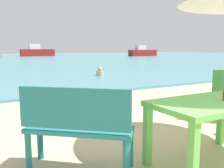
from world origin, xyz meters
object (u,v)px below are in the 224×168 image
at_px(swimmer_person, 100,72).
at_px(boat_barge, 142,52).
at_px(bench_teal_center, 77,124).
at_px(picnic_table_green, 211,110).
at_px(boat_fishing_trawler, 37,52).

xyz_separation_m(swimmer_person, boat_barge, (19.02, 22.82, 0.47)).
relative_size(bench_teal_center, swimmer_person, 2.82).
distance_m(picnic_table_green, swimmer_person, 8.94).
bearing_deg(boat_barge, picnic_table_green, -124.83).
distance_m(picnic_table_green, boat_barge, 38.15).
distance_m(swimmer_person, boat_fishing_trawler, 31.39).
xyz_separation_m(picnic_table_green, swimmer_person, (2.77, 8.49, -0.41)).
distance_m(boat_fishing_trawler, boat_barge, 17.24).
bearing_deg(boat_barge, boat_fishing_trawler, 151.18).
relative_size(swimmer_person, boat_fishing_trawler, 0.08).
height_order(boat_fishing_trawler, boat_barge, boat_fishing_trawler).
bearing_deg(boat_fishing_trawler, picnic_table_green, -99.57).
height_order(swimmer_person, boat_fishing_trawler, boat_fishing_trawler).
height_order(picnic_table_green, boat_barge, boat_barge).
xyz_separation_m(picnic_table_green, bench_teal_center, (-1.40, 0.59, -0.11)).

